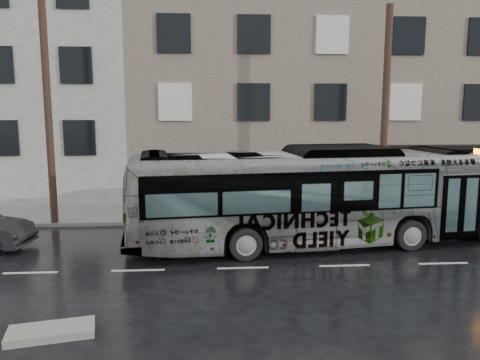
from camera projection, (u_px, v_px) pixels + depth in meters
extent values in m
plane|color=black|center=(238.00, 245.00, 16.91)|extent=(120.00, 120.00, 0.00)
cube|color=gray|center=(231.00, 213.00, 21.73)|extent=(90.00, 3.60, 0.15)
cube|color=gray|center=(305.00, 99.00, 28.94)|extent=(20.00, 12.00, 11.00)
cylinder|color=#3F291F|center=(385.00, 114.00, 19.90)|extent=(0.30, 0.30, 9.00)
cylinder|color=#3F291F|center=(48.00, 114.00, 18.96)|extent=(0.30, 0.30, 9.00)
cylinder|color=slate|center=(406.00, 190.00, 20.47)|extent=(0.06, 0.06, 2.40)
imported|color=#B2B2B2|center=(306.00, 197.00, 16.63)|extent=(13.03, 4.52, 3.55)
cube|color=gray|center=(51.00, 332.00, 10.13)|extent=(1.93, 1.17, 0.18)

